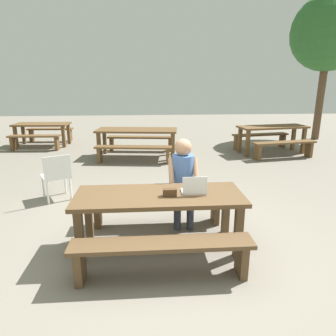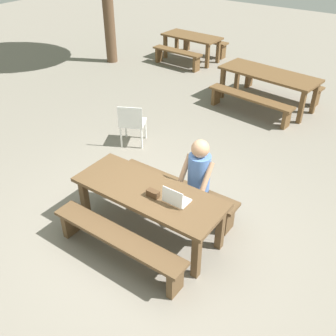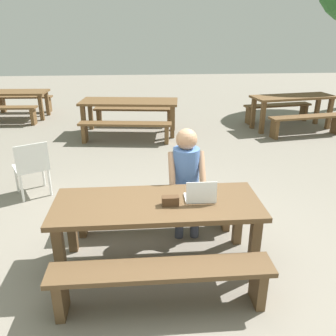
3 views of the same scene
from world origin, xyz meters
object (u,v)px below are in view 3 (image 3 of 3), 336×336
(laptop, at_px, (200,196))
(picnic_table_rear, at_px, (293,101))
(picnic_table_mid, at_px, (129,105))
(plastic_chair, at_px, (32,167))
(picnic_table_distant, at_px, (15,96))
(picnic_table_front, at_px, (157,211))
(small_pouch, at_px, (170,201))
(person_seated, at_px, (186,174))

(laptop, xyz_separation_m, picnic_table_rear, (2.99, 4.86, -0.11))
(picnic_table_mid, xyz_separation_m, picnic_table_rear, (3.79, 0.10, 0.00))
(plastic_chair, distance_m, picnic_table_distant, 5.04)
(picnic_table_mid, bearing_deg, picnic_table_front, -78.69)
(plastic_chair, bearing_deg, small_pouch, 108.33)
(laptop, relative_size, picnic_table_mid, 0.13)
(plastic_chair, bearing_deg, person_seated, 124.45)
(picnic_table_mid, bearing_deg, picnic_table_rear, 8.25)
(person_seated, bearing_deg, plastic_chair, 151.94)
(small_pouch, height_order, picnic_table_rear, small_pouch)
(laptop, xyz_separation_m, plastic_chair, (-2.10, 1.69, -0.32))
(picnic_table_front, distance_m, picnic_table_distant, 7.27)
(person_seated, relative_size, picnic_table_mid, 0.56)
(picnic_table_front, height_order, laptop, laptop)
(picnic_table_front, distance_m, laptop, 0.45)
(small_pouch, relative_size, picnic_table_mid, 0.07)
(person_seated, bearing_deg, picnic_table_rear, 54.40)
(person_seated, height_order, picnic_table_rear, person_seated)
(picnic_table_front, xyz_separation_m, small_pouch, (0.12, -0.07, 0.15))
(plastic_chair, bearing_deg, picnic_table_rear, -175.60)
(small_pouch, xyz_separation_m, person_seated, (0.24, 0.67, -0.02))
(picnic_table_distant, bearing_deg, small_pouch, -58.95)
(picnic_table_distant, bearing_deg, picnic_table_front, -59.54)
(picnic_table_distant, bearing_deg, plastic_chair, -67.51)
(laptop, height_order, person_seated, person_seated)
(picnic_table_front, xyz_separation_m, laptop, (0.42, -0.01, 0.16))
(person_seated, xyz_separation_m, picnic_table_rear, (3.05, 4.25, -0.08))
(small_pouch, bearing_deg, picnic_table_rear, 56.29)
(small_pouch, xyz_separation_m, picnic_table_distant, (-3.52, 6.49, -0.16))
(laptop, height_order, small_pouch, laptop)
(person_seated, relative_size, plastic_chair, 1.53)
(picnic_table_front, xyz_separation_m, picnic_table_rear, (3.41, 4.85, 0.04))
(laptop, height_order, picnic_table_mid, laptop)
(small_pouch, distance_m, picnic_table_rear, 5.92)
(picnic_table_front, bearing_deg, laptop, -1.02)
(picnic_table_rear, bearing_deg, small_pouch, -132.83)
(small_pouch, relative_size, picnic_table_rear, 0.08)
(small_pouch, distance_m, picnic_table_distant, 7.39)
(laptop, relative_size, plastic_chair, 0.36)
(picnic_table_front, xyz_separation_m, plastic_chair, (-1.68, 1.68, -0.16))
(small_pouch, relative_size, person_seated, 0.13)
(picnic_table_front, distance_m, small_pouch, 0.20)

